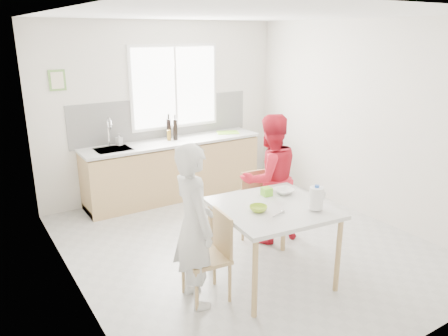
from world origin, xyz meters
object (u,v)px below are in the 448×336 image
Objects in this scene: person_red at (270,179)px; wine_bottle_a at (175,130)px; wine_bottle_b at (169,129)px; bowl_green at (258,209)px; milk_jug at (317,198)px; dining_table at (272,214)px; person_white at (194,226)px; bowl_white at (284,191)px; chair_far at (260,204)px; chair_left at (212,252)px.

person_red is 5.01× the size of wine_bottle_a.
wine_bottle_a is 1.07× the size of wine_bottle_b.
milk_jug reaches higher than bowl_green.
person_red is at bearing 53.87° from dining_table.
person_white is 0.67m from bowl_green.
person_white is at bearing -173.78° from bowl_white.
wine_bottle_b reaches higher than chair_far.
wine_bottle_a is at bearing 100.27° from chair_far.
bowl_green is (-0.77, -0.81, 0.06)m from person_red.
bowl_white is at bearing -95.03° from chair_far.
person_white is 5.32× the size of wine_bottle_b.
chair_far is at bearing 51.77° from bowl_green.
wine_bottle_b is at bearing 100.56° from chair_far.
milk_jug is (-0.28, -1.09, 0.17)m from person_red.
wine_bottle_b is at bearing 96.56° from milk_jug.
chair_far reaches higher than chair_left.
milk_jug is at bearing 74.49° from chair_left.
milk_jug reaches higher than chair_far.
bowl_green is (0.48, -0.10, 0.39)m from chair_left.
wine_bottle_b reaches higher than bowl_green.
wine_bottle_b is (-0.18, 2.17, 0.57)m from chair_far.
chair_far is 0.68m from bowl_white.
person_red is at bearing -58.35° from person_white.
person_red is at bearing 6.45° from chair_far.
bowl_green is at bearing -154.91° from bowl_white.
person_red is (1.43, 0.69, 0.00)m from person_white.
dining_table is 0.24m from bowl_green.
chair_far is 2.81× the size of wine_bottle_a.
person_white is 7.33× the size of bowl_white.
bowl_white is 0.68× the size of wine_bottle_a.
person_red is at bearing 66.42° from bowl_white.
dining_table is 0.48m from milk_jug.
person_red reaches higher than dining_table.
wine_bottle_b reaches higher than dining_table.
person_white reaches higher than chair_left.
bowl_green is 0.59× the size of wine_bottle_b.
chair_far is 0.56× the size of person_red.
bowl_green is at bearing -98.75° from wine_bottle_b.
wine_bottle_a reaches higher than dining_table.
bowl_white is at bearing 104.26° from chair_left.
dining_table is 1.37× the size of chair_left.
bowl_green is 0.58m from milk_jug.
dining_table is at bearing -146.07° from bowl_white.
chair_far is at bearing 60.96° from dining_table.
chair_left is 0.62m from bowl_green.
chair_far is 3.68× the size of milk_jug.
chair_left is 2.92× the size of wine_bottle_b.
milk_jug is 0.81× the size of wine_bottle_b.
chair_left is 2.93m from wine_bottle_a.
bowl_green is at bearing 84.10° from chair_left.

